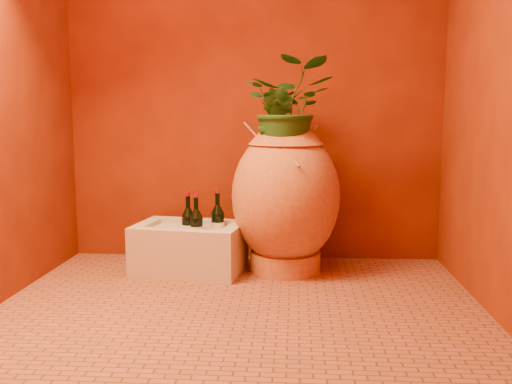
# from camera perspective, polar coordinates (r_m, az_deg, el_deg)

# --- Properties ---
(floor) EXTENTS (2.50, 2.50, 0.00)m
(floor) POSITION_cam_1_polar(r_m,az_deg,el_deg) (3.03, -1.63, -11.16)
(floor) COLOR #974C31
(floor) RESTS_ON ground
(wall_back) EXTENTS (2.50, 0.02, 2.50)m
(wall_back) POSITION_cam_1_polar(r_m,az_deg,el_deg) (3.87, -0.22, 11.79)
(wall_back) COLOR #601A05
(wall_back) RESTS_ON ground
(wall_right) EXTENTS (0.02, 2.00, 2.50)m
(wall_right) POSITION_cam_1_polar(r_m,az_deg,el_deg) (3.02, 23.22, 12.25)
(wall_right) COLOR #601A05
(wall_right) RESTS_ON ground
(amphora) EXTENTS (0.86, 0.86, 0.96)m
(amphora) POSITION_cam_1_polar(r_m,az_deg,el_deg) (3.53, 2.98, -0.40)
(amphora) COLOR #CE733A
(amphora) RESTS_ON floor
(stone_basin) EXTENTS (0.71, 0.54, 0.30)m
(stone_basin) POSITION_cam_1_polar(r_m,az_deg,el_deg) (3.60, -6.65, -5.67)
(stone_basin) COLOR beige
(stone_basin) RESTS_ON floor
(wine_bottle_a) EXTENTS (0.08, 0.08, 0.34)m
(wine_bottle_a) POSITION_cam_1_polar(r_m,az_deg,el_deg) (3.54, -6.78, -3.51)
(wine_bottle_a) COLOR black
(wine_bottle_a) RESTS_ON stone_basin
(wine_bottle_b) EXTENTS (0.09, 0.09, 0.35)m
(wine_bottle_b) POSITION_cam_1_polar(r_m,az_deg,el_deg) (3.59, -3.85, -3.26)
(wine_bottle_b) COLOR black
(wine_bottle_b) RESTS_ON stone_basin
(wine_bottle_c) EXTENTS (0.08, 0.08, 0.34)m
(wine_bottle_c) POSITION_cam_1_polar(r_m,az_deg,el_deg) (3.50, -5.98, -3.67)
(wine_bottle_c) COLOR black
(wine_bottle_c) RESTS_ON stone_basin
(wall_tap) EXTENTS (0.07, 0.15, 0.17)m
(wall_tap) POSITION_cam_1_polar(r_m,az_deg,el_deg) (3.77, 4.91, 5.25)
(wall_tap) COLOR #B06B28
(wall_tap) RESTS_ON wall_back
(plant_main) EXTENTS (0.53, 0.46, 0.58)m
(plant_main) POSITION_cam_1_polar(r_m,az_deg,el_deg) (3.47, 3.33, 8.46)
(plant_main) COLOR #1A4A1B
(plant_main) RESTS_ON amphora
(plant_side) EXTENTS (0.28, 0.27, 0.40)m
(plant_side) POSITION_cam_1_polar(r_m,az_deg,el_deg) (3.43, 1.94, 7.01)
(plant_side) COLOR #1A4A1B
(plant_side) RESTS_ON amphora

